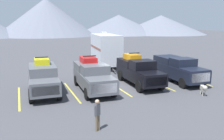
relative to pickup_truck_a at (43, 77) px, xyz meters
The scene contains 14 objects.
ground_plane 5.70m from the pickup_truck_a, ahead, with size 240.00×240.00×0.00m, color #47474C.
pickup_truck_a is the anchor object (origin of this frame).
pickup_truck_b 3.59m from the pickup_truck_a, ahead, with size 2.36×5.79×2.54m.
pickup_truck_c 7.55m from the pickup_truck_a, ahead, with size 2.28×5.77×2.55m.
pickup_truck_d 11.26m from the pickup_truck_a, ahead, with size 2.33×5.74×2.12m.
lot_stripe_a 2.14m from the pickup_truck_a, 162.14° to the right, with size 0.12×5.50×0.01m, color gold.
lot_stripe_b 2.31m from the pickup_truck_a, 16.04° to the right, with size 0.12×5.50×0.01m, color gold.
lot_stripe_c 5.69m from the pickup_truck_a, ahead, with size 0.12×5.50×0.01m, color gold.
lot_stripe_d 9.27m from the pickup_truck_a, ahead, with size 0.12×5.50×0.01m, color gold.
lot_stripe_e 12.87m from the pickup_truck_a, ahead, with size 0.12×5.50×0.01m, color gold.
camper_trailer_a 11.22m from the pickup_truck_a, 45.85° to the left, with size 3.21×7.56×4.03m.
person_a 7.51m from the pickup_truck_a, 76.86° to the right, with size 0.32×0.26×1.55m.
dog 11.46m from the pickup_truck_a, 25.19° to the right, with size 0.57×0.92×0.79m.
mountain_ridge 81.35m from the pickup_truck_a, 82.50° to the left, with size 147.90×45.28×17.55m.
Camera 1 is at (-7.02, -16.53, 5.01)m, focal length 37.45 mm.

